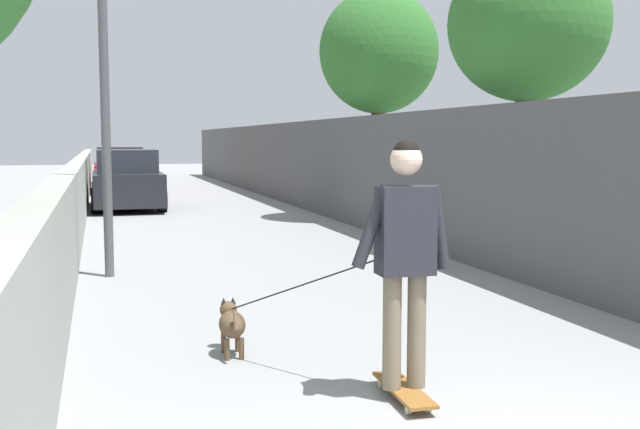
{
  "coord_description": "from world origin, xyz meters",
  "views": [
    {
      "loc": [
        -2.73,
        2.38,
        1.8
      ],
      "look_at": [
        5.02,
        0.12,
        1.0
      ],
      "focal_mm": 42.5,
      "sensor_mm": 36.0,
      "label": 1
    }
  ],
  "objects_px": {
    "dog": "(232,323)",
    "car_near": "(127,181)",
    "lamp_post": "(103,26)",
    "person_skateboarder": "(405,245)",
    "tree_right_far": "(379,53)",
    "car_far": "(120,171)",
    "tree_right_near": "(528,27)",
    "skateboard": "(404,390)"
  },
  "relations": [
    {
      "from": "dog",
      "to": "tree_right_near",
      "type": "bearing_deg",
      "value": -52.0
    },
    {
      "from": "person_skateboarder",
      "to": "car_near",
      "type": "bearing_deg",
      "value": 4.74
    },
    {
      "from": "tree_right_near",
      "to": "tree_right_far",
      "type": "relative_size",
      "value": 0.93
    },
    {
      "from": "skateboard",
      "to": "person_skateboarder",
      "type": "distance_m",
      "value": 1.02
    },
    {
      "from": "tree_right_far",
      "to": "lamp_post",
      "type": "relative_size",
      "value": 1.05
    },
    {
      "from": "tree_right_far",
      "to": "skateboard",
      "type": "relative_size",
      "value": 6.26
    },
    {
      "from": "lamp_post",
      "to": "tree_right_near",
      "type": "bearing_deg",
      "value": -90.1
    },
    {
      "from": "skateboard",
      "to": "car_near",
      "type": "bearing_deg",
      "value": 4.74
    },
    {
      "from": "lamp_post",
      "to": "skateboard",
      "type": "relative_size",
      "value": 5.97
    },
    {
      "from": "dog",
      "to": "car_far",
      "type": "height_order",
      "value": "car_far"
    },
    {
      "from": "tree_right_far",
      "to": "dog",
      "type": "relative_size",
      "value": 2.96
    },
    {
      "from": "tree_right_near",
      "to": "car_far",
      "type": "xyz_separation_m",
      "value": [
        16.97,
        5.54,
        -2.77
      ]
    },
    {
      "from": "lamp_post",
      "to": "person_skateboarder",
      "type": "xyz_separation_m",
      "value": [
        -5.49,
        -1.89,
        -2.16
      ]
    },
    {
      "from": "tree_right_near",
      "to": "car_near",
      "type": "bearing_deg",
      "value": 28.7
    },
    {
      "from": "lamp_post",
      "to": "car_near",
      "type": "height_order",
      "value": "lamp_post"
    },
    {
      "from": "person_skateboarder",
      "to": "car_near",
      "type": "relative_size",
      "value": 0.42
    },
    {
      "from": "dog",
      "to": "skateboard",
      "type": "bearing_deg",
      "value": -145.88
    },
    {
      "from": "skateboard",
      "to": "car_far",
      "type": "height_order",
      "value": "car_far"
    },
    {
      "from": "dog",
      "to": "car_near",
      "type": "xyz_separation_m",
      "value": [
        14.2,
        0.34,
        0.44
      ]
    },
    {
      "from": "skateboard",
      "to": "car_far",
      "type": "relative_size",
      "value": 0.19
    },
    {
      "from": "tree_right_far",
      "to": "person_skateboarder",
      "type": "height_order",
      "value": "tree_right_far"
    },
    {
      "from": "skateboard",
      "to": "tree_right_near",
      "type": "bearing_deg",
      "value": -37.78
    },
    {
      "from": "lamp_post",
      "to": "skateboard",
      "type": "bearing_deg",
      "value": -160.97
    },
    {
      "from": "tree_right_far",
      "to": "lamp_post",
      "type": "height_order",
      "value": "tree_right_far"
    },
    {
      "from": "lamp_post",
      "to": "person_skateboarder",
      "type": "bearing_deg",
      "value": -160.97
    },
    {
      "from": "car_near",
      "to": "dog",
      "type": "bearing_deg",
      "value": -178.64
    },
    {
      "from": "lamp_post",
      "to": "skateboard",
      "type": "distance_m",
      "value": 6.62
    },
    {
      "from": "car_near",
      "to": "person_skateboarder",
      "type": "bearing_deg",
      "value": -175.26
    },
    {
      "from": "tree_right_near",
      "to": "car_near",
      "type": "relative_size",
      "value": 1.14
    },
    {
      "from": "tree_right_far",
      "to": "car_far",
      "type": "distance_m",
      "value": 12.95
    },
    {
      "from": "lamp_post",
      "to": "person_skateboarder",
      "type": "distance_m",
      "value": 6.2
    },
    {
      "from": "lamp_post",
      "to": "person_skateboarder",
      "type": "relative_size",
      "value": 2.81
    },
    {
      "from": "tree_right_near",
      "to": "person_skateboarder",
      "type": "height_order",
      "value": "tree_right_near"
    },
    {
      "from": "skateboard",
      "to": "tree_right_far",
      "type": "bearing_deg",
      "value": -19.75
    },
    {
      "from": "person_skateboarder",
      "to": "skateboard",
      "type": "bearing_deg",
      "value": 14.04
    },
    {
      "from": "tree_right_near",
      "to": "car_far",
      "type": "relative_size",
      "value": 1.11
    },
    {
      "from": "tree_right_near",
      "to": "lamp_post",
      "type": "bearing_deg",
      "value": 89.9
    },
    {
      "from": "tree_right_near",
      "to": "person_skateboarder",
      "type": "relative_size",
      "value": 2.73
    },
    {
      "from": "tree_right_near",
      "to": "tree_right_far",
      "type": "height_order",
      "value": "tree_right_far"
    },
    {
      "from": "lamp_post",
      "to": "skateboard",
      "type": "height_order",
      "value": "lamp_post"
    },
    {
      "from": "dog",
      "to": "car_near",
      "type": "relative_size",
      "value": 0.42
    },
    {
      "from": "car_near",
      "to": "car_far",
      "type": "relative_size",
      "value": 0.97
    }
  ]
}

